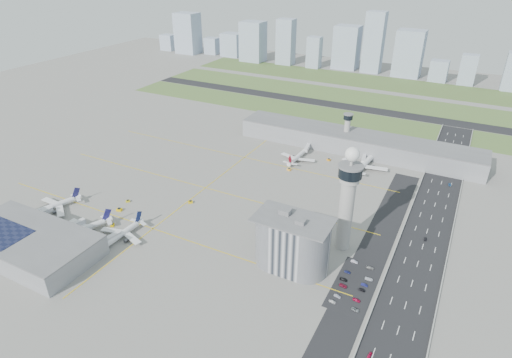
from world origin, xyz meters
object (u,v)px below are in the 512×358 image
at_px(tug_0, 128,201).
at_px(car_lot_9, 364,285).
at_px(jet_bridge_near_2, 101,246).
at_px(tug_5, 329,160).
at_px(secondary_tower, 347,128).
at_px(car_lot_1, 337,296).
at_px(tug_3, 190,202).
at_px(car_lot_10, 369,279).
at_px(airplane_far_a, 298,154).
at_px(car_hw_4, 442,151).
at_px(car_lot_4, 347,272).
at_px(car_lot_8, 362,290).
at_px(airplane_near_a, 52,203).
at_px(airplane_near_b, 80,227).
at_px(tug_1, 119,209).
at_px(airplane_far_b, 365,160).
at_px(car_hw_0, 370,355).
at_px(airplane_near_c, 120,232).
at_px(jet_bridge_near_1, 65,232).
at_px(car_lot_7, 357,300).
at_px(jet_bridge_far_1, 364,157).
at_px(car_lot_2, 343,286).
at_px(car_hw_1, 425,239).
at_px(tug_2, 112,225).
at_px(car_hw_2, 450,185).
at_px(car_lot_0, 332,301).
at_px(car_lot_11, 370,268).
at_px(admin_building, 292,243).
at_px(tug_4, 289,169).
at_px(jet_bridge_near_0, 32,219).
at_px(car_lot_3, 344,279).
at_px(jet_bridge_far_0, 309,146).
at_px(car_lot_6, 355,310).
at_px(control_tower, 348,196).
at_px(car_lot_5, 354,262).

bearing_deg(tug_0, car_lot_9, 45.31).
xyz_separation_m(jet_bridge_near_2, tug_5, (78.88, 178.58, -1.96)).
xyz_separation_m(secondary_tower, car_lot_1, (52.99, -184.15, -18.21)).
bearing_deg(tug_3, car_lot_10, 42.69).
xyz_separation_m(airplane_far_a, car_hw_4, (106.19, 74.75, -4.53)).
bearing_deg(car_lot_4, car_lot_8, -131.03).
distance_m(airplane_near_a, tug_5, 213.84).
relative_size(airplane_near_b, tug_1, 11.01).
relative_size(tug_5, car_lot_4, 0.89).
bearing_deg(car_lot_4, tug_5, 25.68).
bearing_deg(tug_5, car_lot_4, -141.36).
relative_size(airplane_far_b, car_lot_8, 12.21).
xyz_separation_m(secondary_tower, car_hw_0, (76.83, -212.31, -18.23)).
relative_size(airplane_near_c, jet_bridge_near_1, 2.65).
bearing_deg(tug_5, tug_0, 157.07).
bearing_deg(car_lot_9, car_lot_7, 179.57).
height_order(jet_bridge_far_1, car_hw_0, jet_bridge_far_1).
xyz_separation_m(airplane_far_b, tug_0, (-132.93, -131.11, -5.57)).
distance_m(tug_0, car_lot_2, 160.86).
bearing_deg(secondary_tower, airplane_near_c, -112.10).
bearing_deg(car_hw_1, tug_2, -163.95).
xyz_separation_m(tug_2, car_hw_2, (185.91, 158.31, -0.28)).
xyz_separation_m(secondary_tower, airplane_far_b, (25.93, -31.17, -12.43)).
height_order(car_lot_2, car_lot_10, car_lot_2).
height_order(tug_3, car_hw_4, tug_3).
bearing_deg(car_lot_4, car_hw_4, -5.16).
bearing_deg(car_lot_0, car_lot_11, -9.51).
bearing_deg(car_lot_11, car_hw_2, -15.86).
bearing_deg(car_lot_9, car_hw_2, -9.57).
bearing_deg(admin_building, jet_bridge_near_1, -163.88).
height_order(car_lot_2, car_hw_1, car_lot_2).
bearing_deg(car_hw_2, tug_4, -172.13).
height_order(airplane_far_a, car_lot_10, airplane_far_a).
distance_m(tug_5, car_lot_9, 152.69).
bearing_deg(jet_bridge_near_2, airplane_far_b, -21.21).
bearing_deg(tug_3, tug_1, -88.32).
distance_m(secondary_tower, jet_bridge_near_0, 255.39).
distance_m(airplane_near_c, car_hw_4, 278.93).
bearing_deg(car_lot_1, car_lot_3, 13.66).
relative_size(admin_building, jet_bridge_far_0, 3.00).
bearing_deg(car_lot_9, tug_1, 93.31).
relative_size(car_lot_3, car_hw_0, 1.22).
distance_m(admin_building, jet_bridge_near_2, 112.69).
bearing_deg(jet_bridge_far_1, car_lot_6, 3.71).
bearing_deg(car_lot_9, control_tower, 39.21).
relative_size(airplane_far_b, tug_0, 16.44).
height_order(tug_4, car_hw_0, tug_4).
height_order(airplane_near_a, jet_bridge_near_0, airplane_near_a).
distance_m(car_lot_3, car_lot_5, 17.34).
distance_m(tug_5, car_lot_11, 138.89).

